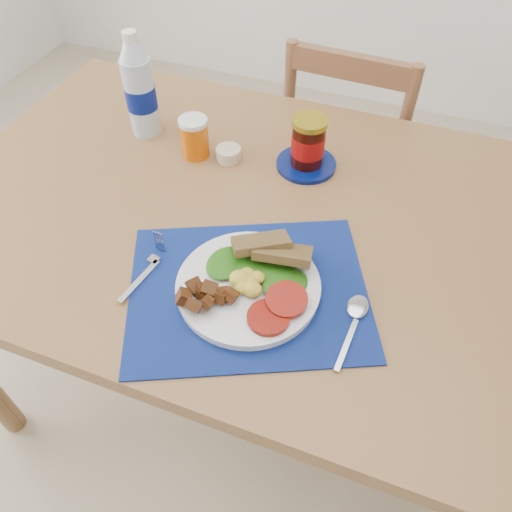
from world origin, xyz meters
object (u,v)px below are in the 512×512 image
(juice_glass, at_px, (195,138))
(jam_on_saucer, at_px, (308,146))
(chair_far, at_px, (347,139))
(breakfast_plate, at_px, (245,284))
(water_bottle, at_px, (140,91))

(juice_glass, relative_size, jam_on_saucer, 0.65)
(chair_far, distance_m, breakfast_plate, 0.86)
(juice_glass, bearing_deg, jam_on_saucer, 10.74)
(chair_far, bearing_deg, juice_glass, 63.02)
(chair_far, xyz_separation_m, water_bottle, (-0.43, -0.44, 0.32))
(water_bottle, height_order, jam_on_saucer, water_bottle)
(breakfast_plate, bearing_deg, juice_glass, 104.01)
(breakfast_plate, bearing_deg, chair_far, 65.65)
(water_bottle, bearing_deg, breakfast_plate, -43.09)
(breakfast_plate, distance_m, water_bottle, 0.57)
(chair_far, bearing_deg, water_bottle, 48.23)
(breakfast_plate, xyz_separation_m, water_bottle, (-0.41, 0.39, 0.09))
(breakfast_plate, bearing_deg, jam_on_saucer, 67.22)
(juice_glass, bearing_deg, breakfast_plate, -52.95)
(breakfast_plate, xyz_separation_m, juice_glass, (-0.26, 0.34, 0.02))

